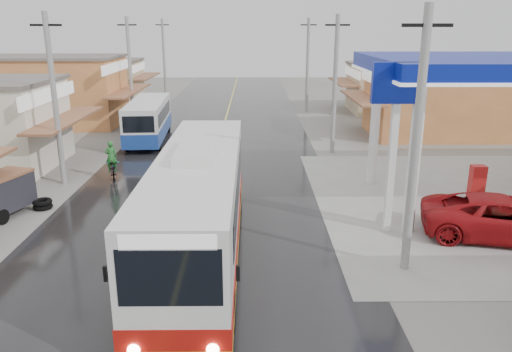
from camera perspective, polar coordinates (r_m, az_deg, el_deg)
The scene contains 13 objects.
ground at distance 16.20m, azimuth -8.29°, elevation -10.51°, with size 120.00×120.00×0.00m, color slate.
road at distance 30.24m, azimuth -4.57°, elevation 2.68°, with size 12.00×90.00×0.02m, color black.
centre_line at distance 30.24m, azimuth -4.57°, elevation 2.71°, with size 0.15×90.00×0.01m, color #D8CC4C.
shopfronts_left at distance 36.40m, azimuth -25.13°, elevation 3.55°, with size 11.00×44.00×5.20m, color #C4B187, non-canonical shape.
shopfronts_right at distance 30.13m, azimuth 24.76°, elevation 1.08°, with size 11.00×44.00×4.80m, color beige, non-canonical shape.
utility_poles_left at distance 32.47m, azimuth -16.88°, elevation 2.97°, with size 1.60×50.00×8.00m, color gray, non-canonical shape.
utility_poles_right at distance 30.55m, azimuth 8.66°, elevation 2.67°, with size 1.60×36.00×8.00m, color gray, non-canonical shape.
coach_bus at distance 16.26m, azimuth -6.48°, elevation -3.32°, with size 2.86×12.11×3.77m.
second_bus at distance 33.71m, azimuth -12.20°, elevation 6.32°, with size 2.65×8.14×2.66m.
jeepney at distance 19.97m, azimuth 26.39°, elevation -4.33°, with size 2.59×5.62×1.56m, color #A11014.
cyclist at distance 26.02m, azimuth -16.05°, elevation 1.14°, with size 1.11×1.90×1.94m.
tricycle_near at distance 22.46m, azimuth -26.83°, elevation -1.58°, with size 2.05×2.59×1.74m.
tyre_stack at distance 22.77m, azimuth -23.20°, elevation -2.97°, with size 0.80×0.80×0.41m.
Camera 1 is at (2.19, -14.24, 7.41)m, focal length 35.00 mm.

